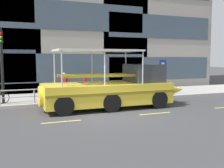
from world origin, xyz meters
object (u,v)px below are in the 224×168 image
object	(u,v)px
pedestrian_mid_left	(86,84)
pedestrian_mid_right	(64,82)
parking_sign	(162,71)
pedestrian_near_bow	(132,81)
traffic_light_pole	(2,58)
duck_tour_boat	(115,89)

from	to	relation	value
pedestrian_mid_left	pedestrian_mid_right	size ratio (longest dim) A/B	0.94
parking_sign	pedestrian_near_bow	size ratio (longest dim) A/B	1.45
traffic_light_pole	duck_tour_boat	distance (m)	6.82
traffic_light_pole	pedestrian_near_bow	bearing A→B (deg)	0.76
duck_tour_boat	pedestrian_near_bow	distance (m)	3.68
parking_sign	duck_tour_boat	bearing A→B (deg)	-151.83
traffic_light_pole	parking_sign	bearing A→B (deg)	-0.68
duck_tour_boat	pedestrian_mid_left	size ratio (longest dim) A/B	5.63
parking_sign	duck_tour_boat	xyz separation A→B (m)	(-4.74, -2.54, -0.83)
traffic_light_pole	parking_sign	size ratio (longest dim) A/B	1.72
pedestrian_mid_right	parking_sign	bearing A→B (deg)	-9.03
pedestrian_near_bow	parking_sign	bearing A→B (deg)	-5.85
duck_tour_boat	pedestrian_near_bow	size ratio (longest dim) A/B	5.10
traffic_light_pole	parking_sign	distance (m)	10.81
parking_sign	pedestrian_near_bow	bearing A→B (deg)	174.15
duck_tour_boat	traffic_light_pole	bearing A→B (deg)	156.12
traffic_light_pole	pedestrian_mid_right	xyz separation A→B (m)	(3.78, 0.98, -1.62)
parking_sign	pedestrian_near_bow	world-z (taller)	parking_sign
parking_sign	pedestrian_mid_right	xyz separation A→B (m)	(-6.98, 1.11, -0.70)
duck_tour_boat	pedestrian_near_bow	world-z (taller)	duck_tour_boat
pedestrian_near_bow	pedestrian_mid_left	xyz separation A→B (m)	(-3.31, 0.32, -0.10)
pedestrian_mid_left	pedestrian_near_bow	bearing A→B (deg)	-5.52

